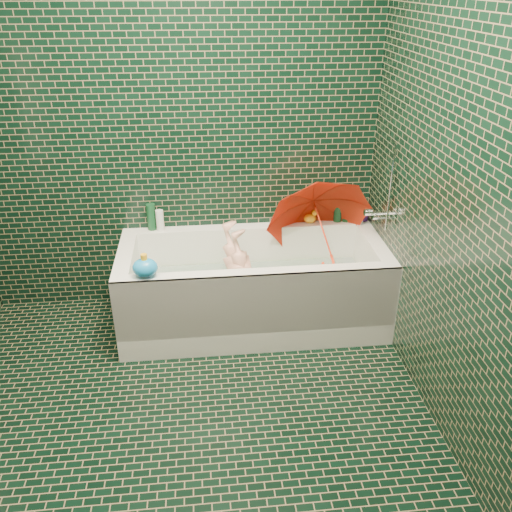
{
  "coord_description": "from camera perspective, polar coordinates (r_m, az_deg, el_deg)",
  "views": [
    {
      "loc": [
        0.14,
        -2.03,
        2.08
      ],
      "look_at": [
        0.45,
        0.82,
        0.59
      ],
      "focal_mm": 38.0,
      "sensor_mm": 36.0,
      "label": 1
    }
  ],
  "objects": [
    {
      "name": "floor",
      "position": [
        2.91,
        -7.47,
        -18.49
      ],
      "size": [
        2.8,
        2.8,
        0.0
      ],
      "primitive_type": "plane",
      "color": "black",
      "rests_on": "ground"
    },
    {
      "name": "wall_back",
      "position": [
        3.53,
        -8.5,
        13.56
      ],
      "size": [
        2.8,
        0.0,
        2.8
      ],
      "primitive_type": "plane",
      "rotation": [
        1.57,
        0.0,
        0.0
      ],
      "color": "black",
      "rests_on": "floor"
    },
    {
      "name": "wall_right",
      "position": [
        2.48,
        22.26,
        5.8
      ],
      "size": [
        0.0,
        2.8,
        2.8
      ],
      "primitive_type": "plane",
      "rotation": [
        1.57,
        0.0,
        -1.57
      ],
      "color": "black",
      "rests_on": "floor"
    },
    {
      "name": "bathtub",
      "position": [
        3.58,
        -0.29,
        -4.03
      ],
      "size": [
        1.7,
        0.75,
        0.55
      ],
      "color": "white",
      "rests_on": "floor"
    },
    {
      "name": "bath_mat",
      "position": [
        3.62,
        -0.32,
        -4.64
      ],
      "size": [
        1.35,
        0.47,
        0.01
      ],
      "primitive_type": "cube",
      "color": "green",
      "rests_on": "bathtub"
    },
    {
      "name": "water",
      "position": [
        3.55,
        -0.32,
        -2.67
      ],
      "size": [
        1.48,
        0.53,
        0.0
      ],
      "primitive_type": "cube",
      "color": "silver",
      "rests_on": "bathtub"
    },
    {
      "name": "faucet",
      "position": [
        3.5,
        13.11,
        4.76
      ],
      "size": [
        0.18,
        0.19,
        0.55
      ],
      "color": "silver",
      "rests_on": "wall_right"
    },
    {
      "name": "child",
      "position": [
        3.52,
        -1.17,
        -2.74
      ],
      "size": [
        0.87,
        0.49,
        0.34
      ],
      "primitive_type": "imported",
      "rotation": [
        -1.38,
        0.0,
        -1.32
      ],
      "color": "#EFAC95",
      "rests_on": "bathtub"
    },
    {
      "name": "umbrella",
      "position": [
        3.55,
        7.08,
        2.65
      ],
      "size": [
        0.93,
        0.95,
        1.07
      ],
      "primitive_type": "imported",
      "rotation": [
        0.52,
        -0.52,
        -0.19
      ],
      "color": "red",
      "rests_on": "bathtub"
    },
    {
      "name": "soap_bottle_a",
      "position": [
        3.88,
        11.03,
        3.66
      ],
      "size": [
        0.14,
        0.14,
        0.28
      ],
      "primitive_type": "imported",
      "rotation": [
        0.0,
        0.0,
        0.41
      ],
      "color": "white",
      "rests_on": "bathtub"
    },
    {
      "name": "soap_bottle_b",
      "position": [
        3.85,
        11.15,
        3.49
      ],
      "size": [
        0.11,
        0.11,
        0.19
      ],
      "primitive_type": "imported",
      "rotation": [
        0.0,
        0.0,
        0.34
      ],
      "color": "#461F76",
      "rests_on": "bathtub"
    },
    {
      "name": "soap_bottle_c",
      "position": [
        3.84,
        9.98,
        3.54
      ],
      "size": [
        0.15,
        0.15,
        0.18
      ],
      "primitive_type": "imported",
      "rotation": [
        0.0,
        0.0,
        0.13
      ],
      "color": "#124023",
      "rests_on": "bathtub"
    },
    {
      "name": "bottle_right_tall",
      "position": [
        3.8,
        8.64,
        5.17
      ],
      "size": [
        0.06,
        0.06,
        0.22
      ],
      "primitive_type": "cylinder",
      "rotation": [
        0.0,
        0.0,
        0.07
      ],
      "color": "#124023",
      "rests_on": "bathtub"
    },
    {
      "name": "bottle_right_pump",
      "position": [
        3.8,
        10.92,
        4.58
      ],
      "size": [
        0.06,
        0.06,
        0.17
      ],
      "primitive_type": "cylinder",
      "rotation": [
        0.0,
        0.0,
        -0.33
      ],
      "color": "silver",
      "rests_on": "bathtub"
    },
    {
      "name": "bottle_left_tall",
      "position": [
        3.71,
        -10.96,
        4.07
      ],
      "size": [
        0.08,
        0.08,
        0.18
      ],
      "primitive_type": "cylinder",
      "rotation": [
        0.0,
        0.0,
        -0.33
      ],
      "color": "#124023",
      "rests_on": "bathtub"
    },
    {
      "name": "bottle_left_short",
      "position": [
        3.69,
        -10.08,
        3.71
      ],
      "size": [
        0.07,
        0.07,
        0.14
      ],
      "primitive_type": "cylinder",
      "rotation": [
        0.0,
        0.0,
        -0.32
      ],
      "color": "white",
      "rests_on": "bathtub"
    },
    {
      "name": "rubber_duck",
      "position": [
        3.77,
        5.78,
        4.06
      ],
      "size": [
        0.11,
        0.09,
        0.09
      ],
      "rotation": [
        0.0,
        0.0,
        0.22
      ],
      "color": "#FBAD19",
      "rests_on": "bathtub"
    },
    {
      "name": "bath_toy",
      "position": [
        3.13,
        -11.6,
        -1.18
      ],
      "size": [
        0.17,
        0.15,
        0.14
      ],
      "rotation": [
        0.0,
        0.0,
        0.3
      ],
      "color": "#1784D6",
      "rests_on": "bathtub"
    }
  ]
}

